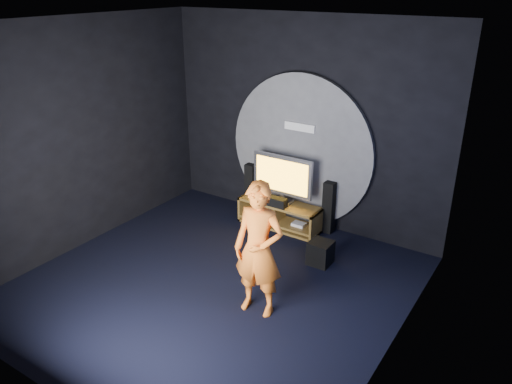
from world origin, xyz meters
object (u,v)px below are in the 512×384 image
tv (282,177)px  subwoofer (320,253)px  tower_speaker_right (329,207)px  player (259,250)px  tower_speaker_left (251,187)px  media_console (280,216)px

tv → subwoofer: bearing=-34.4°
tower_speaker_right → player: size_ratio=0.51×
tower_speaker_left → subwoofer: size_ratio=2.50×
media_console → subwoofer: 1.33m
tower_speaker_right → subwoofer: bearing=-70.7°
tower_speaker_left → tower_speaker_right: bearing=0.0°
tower_speaker_right → subwoofer: tower_speaker_right is taller
subwoofer → player: 1.64m
tower_speaker_left → player: 3.07m
tv → tower_speaker_left: 0.93m
media_console → player: bearing=-66.0°
tower_speaker_left → player: size_ratio=0.51×
tower_speaker_left → player: player is taller
media_console → player: size_ratio=0.81×
player → subwoofer: bearing=76.4°
tower_speaker_left → media_console: bearing=-20.9°
subwoofer → player: player is taller
tower_speaker_left → tv: bearing=-16.6°
media_console → subwoofer: size_ratio=4.01×
media_console → tower_speaker_left: size_ratio=1.60×
media_console → player: player is taller
tower_speaker_right → tower_speaker_left: bearing=180.0°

